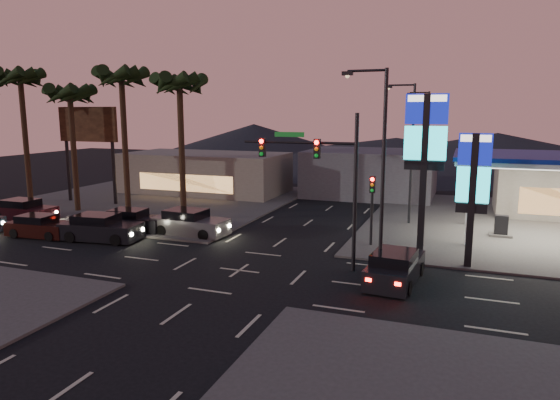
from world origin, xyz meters
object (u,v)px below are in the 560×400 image
at_px(car_lane_a_front, 100,228).
at_px(car_lane_b_rear, 24,211).
at_px(pylon_sign_tall, 425,143).
at_px(gas_station, 560,161).
at_px(car_lane_a_mid, 40,227).
at_px(car_lane_b_front, 190,223).
at_px(suv_station, 395,268).
at_px(traffic_signal_mast, 322,168).
at_px(pylon_sign_short, 473,180).
at_px(car_lane_b_mid, 132,221).

xyz_separation_m(car_lane_a_front, car_lane_b_rear, (-9.45, 2.84, -0.03)).
bearing_deg(pylon_sign_tall, gas_station, 40.91).
relative_size(car_lane_a_mid, car_lane_b_front, 0.86).
height_order(car_lane_b_rear, suv_station, car_lane_b_rear).
distance_m(traffic_signal_mast, suv_station, 6.09).
height_order(gas_station, car_lane_a_front, gas_station).
distance_m(pylon_sign_short, car_lane_a_front, 22.29).
height_order(car_lane_b_front, car_lane_b_mid, car_lane_b_front).
height_order(pylon_sign_tall, pylon_sign_short, pylon_sign_tall).
distance_m(gas_station, car_lane_a_mid, 33.10).
distance_m(pylon_sign_short, car_lane_b_rear, 31.56).
distance_m(gas_station, pylon_sign_tall, 10.01).
relative_size(pylon_sign_tall, traffic_signal_mast, 1.12).
bearing_deg(suv_station, car_lane_a_mid, 177.39).
distance_m(traffic_signal_mast, car_lane_a_front, 15.29).
bearing_deg(car_lane_a_mid, pylon_sign_short, 5.55).
relative_size(gas_station, pylon_sign_tall, 1.36).
bearing_deg(car_lane_b_mid, car_lane_b_rear, 179.79).
xyz_separation_m(pylon_sign_tall, car_lane_b_front, (-14.79, 0.26, -5.61)).
relative_size(pylon_sign_short, traffic_signal_mast, 0.88).
bearing_deg(suv_station, gas_station, 53.31).
xyz_separation_m(car_lane_a_front, suv_station, (18.59, -1.64, -0.04)).
bearing_deg(pylon_sign_tall, pylon_sign_short, -21.80).
distance_m(pylon_sign_tall, car_lane_b_mid, 19.91).
bearing_deg(pylon_sign_tall, car_lane_b_rear, -179.75).
bearing_deg(car_lane_a_front, pylon_sign_short, 5.12).
bearing_deg(car_lane_b_mid, traffic_signal_mast, -13.15).
relative_size(car_lane_b_front, car_lane_b_rear, 1.07).
xyz_separation_m(gas_station, suv_station, (-8.27, -11.10, -4.35)).
xyz_separation_m(car_lane_b_mid, suv_station, (18.31, -4.43, 0.04)).
relative_size(gas_station, car_lane_b_mid, 2.56).
xyz_separation_m(traffic_signal_mast, car_lane_b_rear, (-24.07, 3.39, -4.49)).
distance_m(pylon_sign_tall, traffic_signal_mast, 6.02).
bearing_deg(car_lane_b_front, suv_station, -19.10).
distance_m(pylon_sign_tall, pylon_sign_short, 3.20).
relative_size(pylon_sign_short, car_lane_a_front, 1.32).
xyz_separation_m(car_lane_a_mid, car_lane_b_front, (8.94, 3.81, 0.11)).
height_order(pylon_sign_tall, car_lane_a_mid, pylon_sign_tall).
relative_size(car_lane_b_rear, suv_station, 1.01).
height_order(pylon_sign_tall, car_lane_b_front, pylon_sign_tall).
distance_m(gas_station, car_lane_b_mid, 27.75).
bearing_deg(gas_station, pylon_sign_short, -123.69).
distance_m(gas_station, suv_station, 14.50).
height_order(pylon_sign_short, suv_station, pylon_sign_short).
relative_size(traffic_signal_mast, car_lane_b_mid, 1.68).
distance_m(gas_station, car_lane_b_rear, 37.16).
bearing_deg(car_lane_a_front, suv_station, -5.03).
bearing_deg(car_lane_a_front, car_lane_b_rear, 163.29).
bearing_deg(car_lane_b_rear, car_lane_a_front, -16.71).
xyz_separation_m(gas_station, car_lane_b_mid, (-26.58, -6.66, -4.38)).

